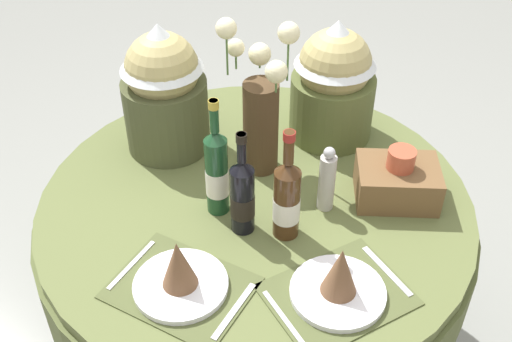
# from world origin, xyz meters

# --- Properties ---
(dining_table) EXTENTS (1.30, 1.30, 0.75)m
(dining_table) POSITION_xyz_m (0.00, 0.00, 0.61)
(dining_table) COLOR #5B6638
(dining_table) RESTS_ON ground
(place_setting_left) EXTENTS (0.42, 0.38, 0.16)m
(place_setting_left) POSITION_xyz_m (-0.17, -0.35, 0.80)
(place_setting_left) COLOR #4E562F
(place_setting_left) RESTS_ON dining_table
(place_setting_right) EXTENTS (0.43, 0.40, 0.16)m
(place_setting_right) POSITION_xyz_m (0.22, -0.35, 0.80)
(place_setting_right) COLOR #4E562F
(place_setting_right) RESTS_ON dining_table
(flower_vase) EXTENTS (0.23, 0.20, 0.48)m
(flower_vase) POSITION_xyz_m (0.01, 0.17, 0.96)
(flower_vase) COLOR #47331E
(flower_vase) RESTS_ON dining_table
(wine_bottle_left) EXTENTS (0.07, 0.07, 0.37)m
(wine_bottle_left) POSITION_xyz_m (-0.10, -0.05, 0.89)
(wine_bottle_left) COLOR #194223
(wine_bottle_left) RESTS_ON dining_table
(wine_bottle_centre) EXTENTS (0.07, 0.07, 0.32)m
(wine_bottle_centre) POSITION_xyz_m (-0.03, -0.12, 0.87)
(wine_bottle_centre) COLOR black
(wine_bottle_centre) RESTS_ON dining_table
(wine_bottle_right) EXTENTS (0.07, 0.07, 0.34)m
(wine_bottle_right) POSITION_xyz_m (0.09, -0.13, 0.88)
(wine_bottle_right) COLOR #422814
(wine_bottle_right) RESTS_ON dining_table
(pepper_mill) EXTENTS (0.05, 0.05, 0.21)m
(pepper_mill) POSITION_xyz_m (0.20, -0.02, 0.85)
(pepper_mill) COLOR #B7B2AD
(pepper_mill) RESTS_ON dining_table
(gift_tub_back_left) EXTENTS (0.26, 0.26, 0.43)m
(gift_tub_back_left) POSITION_xyz_m (-0.29, 0.25, 0.98)
(gift_tub_back_left) COLOR #474C2D
(gift_tub_back_left) RESTS_ON dining_table
(gift_tub_back_right) EXTENTS (0.27, 0.27, 0.41)m
(gift_tub_back_right) POSITION_xyz_m (0.23, 0.35, 0.97)
(gift_tub_back_right) COLOR #566033
(gift_tub_back_right) RESTS_ON dining_table
(woven_basket_side_right) EXTENTS (0.23, 0.18, 0.17)m
(woven_basket_side_right) POSITION_xyz_m (0.41, 0.03, 0.81)
(woven_basket_side_right) COLOR brown
(woven_basket_side_right) RESTS_ON dining_table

